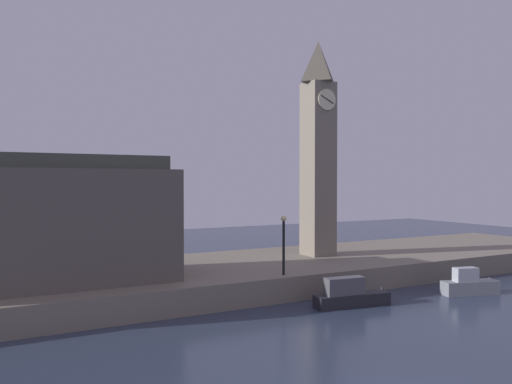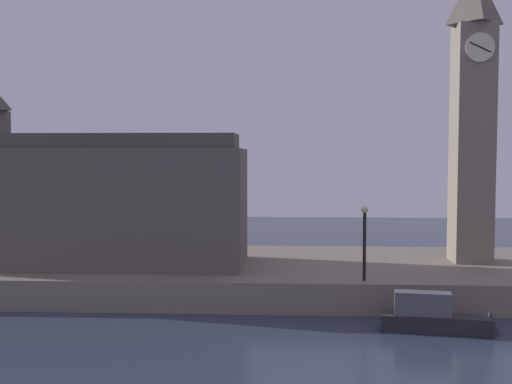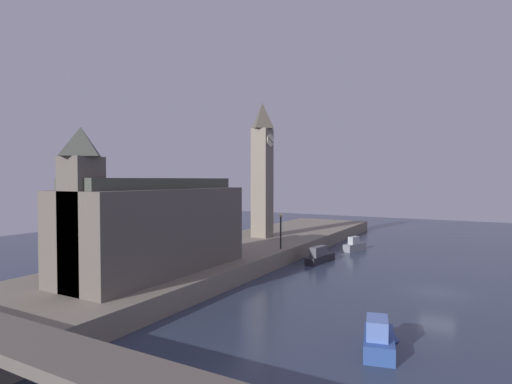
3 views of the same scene
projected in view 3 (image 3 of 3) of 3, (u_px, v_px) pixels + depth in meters
ground_plane at (437, 293)px, 30.45m from camera, size 120.00×120.00×0.00m
far_embankment at (218, 258)px, 40.26m from camera, size 70.00×12.00×1.50m
clock_tower at (262, 168)px, 49.22m from camera, size 2.25×2.30×16.30m
parliament_hall at (153, 226)px, 30.43m from camera, size 15.36×5.79×10.25m
streetlamp at (281, 227)px, 40.86m from camera, size 0.36×0.36×3.59m
boat_tour_blue at (380, 337)px, 20.24m from camera, size 4.31×2.17×1.81m
boat_cruiser_grey at (355, 245)px, 48.60m from camera, size 4.25×1.96×1.73m
boat_barge_dark at (321, 256)px, 41.83m from camera, size 5.12×1.71×1.87m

